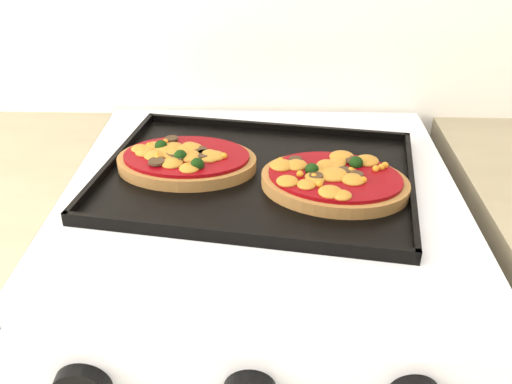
# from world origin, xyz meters

# --- Properties ---
(control_panel) EXTENTS (0.60, 0.02, 0.09)m
(control_panel) POSITION_xyz_m (-0.03, 1.39, 0.85)
(control_panel) COLOR white
(control_panel) RESTS_ON stove
(baking_tray) EXTENTS (0.51, 0.41, 0.02)m
(baking_tray) POSITION_xyz_m (-0.03, 1.72, 0.92)
(baking_tray) COLOR black
(baking_tray) RESTS_ON stove
(pizza_left) EXTENTS (0.22, 0.15, 0.03)m
(pizza_left) POSITION_xyz_m (-0.14, 1.74, 0.94)
(pizza_left) COLOR olive
(pizza_left) RESTS_ON baking_tray
(pizza_right) EXTENTS (0.25, 0.20, 0.03)m
(pizza_right) POSITION_xyz_m (0.08, 1.68, 0.94)
(pizza_right) COLOR olive
(pizza_right) RESTS_ON baking_tray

